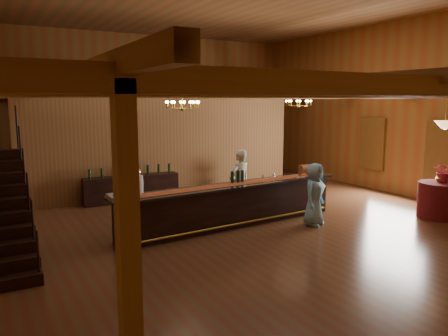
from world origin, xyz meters
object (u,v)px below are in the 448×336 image
raffle_drum (304,169)px  backbar_shelf (132,189)px  beverage_dispenser (137,183)px  chandelier_left (182,104)px  pendant_lamp (445,125)px  staff_second (132,196)px  chandelier_right (298,103)px  tasting_bar (232,205)px  guest (314,194)px  round_table (439,200)px  floor_plant (239,175)px  bartender (240,183)px

raffle_drum → backbar_shelf: raffle_drum is taller
beverage_dispenser → backbar_shelf: (1.03, 3.80, -0.90)m
chandelier_left → pendant_lamp: size_ratio=0.89×
backbar_shelf → staff_second: staff_second is taller
raffle_drum → backbar_shelf: (-3.66, 3.52, -0.79)m
chandelier_left → chandelier_right: bearing=16.6°
raffle_drum → tasting_bar: bearing=-176.6°
backbar_shelf → guest: size_ratio=1.85×
guest → round_table: bearing=-45.4°
chandelier_left → backbar_shelf: bearing=98.1°
raffle_drum → floor_plant: raffle_drum is taller
pendant_lamp → staff_second: pendant_lamp is taller
beverage_dispenser → chandelier_left: (1.45, 0.88, 1.61)m
staff_second → guest: size_ratio=1.10×
beverage_dispenser → floor_plant: 5.78m
bartender → round_table: bearing=136.3°
round_table → chandelier_left: chandelier_left is taller
backbar_shelf → tasting_bar: bearing=-67.1°
staff_second → pendant_lamp: bearing=163.0°
round_table → bartender: size_ratio=0.60×
backbar_shelf → floor_plant: bearing=-3.2°
round_table → staff_second: staff_second is taller
chandelier_left → chandelier_right: (4.57, 1.36, 0.02)m
tasting_bar → guest: (1.76, -0.92, 0.25)m
bartender → staff_second: bearing=-14.6°
chandelier_left → raffle_drum: bearing=-10.5°
guest → bartender: bearing=98.2°
raffle_drum → guest: guest is taller
beverage_dispenser → staff_second: staff_second is taller
beverage_dispenser → raffle_drum: size_ratio=1.76×
tasting_bar → backbar_shelf: (-1.37, 3.65, -0.12)m
round_table → staff_second: (-7.30, 2.72, 0.38)m
pendant_lamp → bartender: pendant_lamp is taller
raffle_drum → beverage_dispenser: bearing=-176.6°
bartender → staff_second: (-2.86, 0.08, -0.05)m
beverage_dispenser → chandelier_left: 2.34m
chandelier_right → floor_plant: 3.01m
staff_second → raffle_drum: bearing=175.8°
backbar_shelf → floor_plant: (3.54, -0.34, 0.18)m
beverage_dispenser → bartender: bearing=15.1°
tasting_bar → chandelier_left: chandelier_left is taller
chandelier_right → floor_plant: size_ratio=0.69×
beverage_dispenser → staff_second: (0.15, 0.89, -0.46)m
backbar_shelf → pendant_lamp: bearing=-38.9°
staff_second → chandelier_left: bearing=-177.1°
raffle_drum → staff_second: 4.60m
beverage_dispenser → guest: (4.16, -0.78, -0.54)m
backbar_shelf → chandelier_left: chandelier_left is taller
floor_plant → raffle_drum: bearing=-87.9°
tasting_bar → floor_plant: bearing=52.1°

